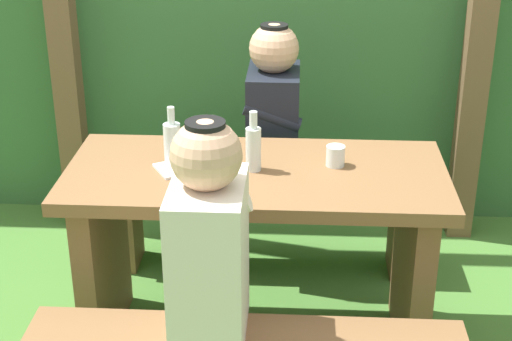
% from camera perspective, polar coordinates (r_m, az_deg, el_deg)
% --- Properties ---
extents(ground_plane, '(12.00, 12.00, 0.00)m').
position_cam_1_polar(ground_plane, '(3.24, 0.00, -12.24)').
color(ground_plane, '#44752F').
extents(pergola_post_left, '(0.12, 0.12, 2.22)m').
position_cam_1_polar(pergola_post_left, '(3.83, -14.12, 11.26)').
color(pergola_post_left, brown).
rests_on(pergola_post_left, ground_plane).
extents(pergola_post_right, '(0.12, 0.12, 2.22)m').
position_cam_1_polar(pergola_post_right, '(3.75, 16.20, 10.78)').
color(pergola_post_right, brown).
rests_on(pergola_post_right, ground_plane).
extents(picnic_table, '(1.40, 0.64, 0.75)m').
position_cam_1_polar(picnic_table, '(2.96, 0.00, -4.25)').
color(picnic_table, brown).
rests_on(picnic_table, ground_plane).
extents(bench_far, '(1.40, 0.24, 0.44)m').
position_cam_1_polar(bench_far, '(3.56, 0.53, -2.63)').
color(bench_far, brown).
rests_on(bench_far, ground_plane).
extents(person_white_shirt, '(0.25, 0.35, 0.72)m').
position_cam_1_polar(person_white_shirt, '(2.35, -3.48, -5.21)').
color(person_white_shirt, silver).
rests_on(person_white_shirt, bench_near).
extents(person_black_coat, '(0.25, 0.35, 0.72)m').
position_cam_1_polar(person_black_coat, '(3.38, 1.28, 4.25)').
color(person_black_coat, black).
rests_on(person_black_coat, bench_far).
extents(drinking_glass, '(0.07, 0.07, 0.08)m').
position_cam_1_polar(drinking_glass, '(2.89, 5.82, 1.07)').
color(drinking_glass, silver).
rests_on(drinking_glass, picnic_table).
extents(bottle_left, '(0.06, 0.06, 0.23)m').
position_cam_1_polar(bottle_left, '(2.82, -0.20, 1.73)').
color(bottle_left, silver).
rests_on(bottle_left, picnic_table).
extents(bottle_right, '(0.06, 0.06, 0.22)m').
position_cam_1_polar(bottle_right, '(2.91, -6.14, 2.15)').
color(bottle_right, silver).
rests_on(bottle_right, picnic_table).
extents(bottle_center, '(0.06, 0.06, 0.22)m').
position_cam_1_polar(bottle_center, '(2.80, -3.20, 1.47)').
color(bottle_center, silver).
rests_on(bottle_center, picnic_table).
extents(cell_phone, '(0.13, 0.16, 0.01)m').
position_cam_1_polar(cell_phone, '(2.86, -6.45, 0.03)').
color(cell_phone, silver).
rests_on(cell_phone, picnic_table).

